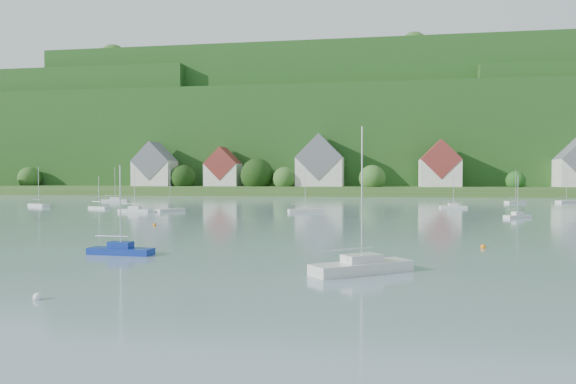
{
  "coord_description": "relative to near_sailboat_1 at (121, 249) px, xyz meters",
  "views": [
    {
      "loc": [
        24.56,
        -0.74,
        6.02
      ],
      "look_at": [
        12.2,
        75.0,
        4.0
      ],
      "focal_mm": 34.14,
      "sensor_mm": 36.0,
      "label": 1
    }
  ],
  "objects": [
    {
      "name": "village_building_0",
      "position": [
        -59.77,
        147.77,
        9.11
      ],
      "size": [
        14.0,
        10.4,
        16.0
      ],
      "color": "beige",
      "rests_on": "far_shore_strip"
    },
    {
      "name": "mooring_buoy_2",
      "position": [
        28.74,
        8.58,
        -0.41
      ],
      "size": [
        0.43,
        0.43,
        0.43
      ],
      "primitive_type": "sphere",
      "color": "orange",
      "rests_on": "ground"
    },
    {
      "name": "mooring_buoy_3",
      "position": [
        -7.69,
        24.71,
        -0.41
      ],
      "size": [
        0.42,
        0.42,
        0.42
      ],
      "primitive_type": "sphere",
      "color": "orange",
      "rests_on": "ground"
    },
    {
      "name": "village_building_2",
      "position": [
        0.23,
        148.77,
        9.86
      ],
      "size": [
        16.0,
        11.44,
        18.0
      ],
      "color": "beige",
      "rests_on": "far_shore_strip"
    },
    {
      "name": "mooring_buoy_1",
      "position": [
        3.26,
        -15.47,
        -0.41
      ],
      "size": [
        0.44,
        0.44,
        0.44
      ],
      "primitive_type": "sphere",
      "color": "white",
      "rests_on": "ground"
    },
    {
      "name": "near_sailboat_3",
      "position": [
        18.85,
        -5.34,
        0.07
      ],
      "size": [
        6.6,
        5.67,
        9.23
      ],
      "rotation": [
        0.0,
        0.0,
        0.65
      ],
      "color": "silver",
      "rests_on": "ground"
    },
    {
      "name": "near_sailboat_1",
      "position": [
        0.0,
        0.0,
        0.0
      ],
      "size": [
        5.27,
        1.8,
        7.0
      ],
      "rotation": [
        0.0,
        0.0,
        -0.07
      ],
      "color": "navy",
      "rests_on": "ground"
    },
    {
      "name": "far_sailboat_cluster",
      "position": [
        8.37,
        77.08,
        -0.03
      ],
      "size": [
        193.42,
        66.05,
        8.71
      ],
      "color": "silver",
      "rests_on": "ground"
    },
    {
      "name": "village_building_3",
      "position": [
        40.23,
        146.77,
        9.02
      ],
      "size": [
        13.0,
        10.4,
        15.5
      ],
      "color": "beige",
      "rests_on": "far_shore_strip"
    },
    {
      "name": "forested_ridge",
      "position": [
        -4.37,
        229.34,
        22.48
      ],
      "size": [
        620.0,
        181.22,
        69.89
      ],
      "color": "#133D13",
      "rests_on": "ground"
    },
    {
      "name": "village_building_1",
      "position": [
        -34.77,
        149.77,
        8.35
      ],
      "size": [
        12.0,
        9.36,
        14.0
      ],
      "color": "beige",
      "rests_on": "far_shore_strip"
    },
    {
      "name": "far_shore_strip",
      "position": [
        -4.77,
        160.77,
        1.09
      ],
      "size": [
        600.0,
        60.0,
        3.0
      ],
      "primitive_type": "cube",
      "color": "#34521E",
      "rests_on": "ground"
    }
  ]
}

